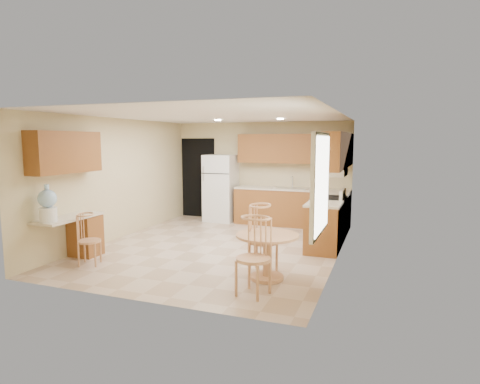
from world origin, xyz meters
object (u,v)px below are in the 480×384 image
(dining_table, at_px, (267,250))
(refrigerator, at_px, (221,188))
(stove, at_px, (328,219))
(chair_desk, at_px, (85,235))
(chair_table_b, at_px, (251,251))
(water_crock, at_px, (48,205))
(chair_table_a, at_px, (262,234))

(dining_table, bearing_deg, refrigerator, 121.75)
(stove, xyz_separation_m, chair_desk, (-3.47, -3.00, 0.05))
(refrigerator, height_order, chair_desk, refrigerator)
(stove, distance_m, chair_table_b, 3.37)
(dining_table, xyz_separation_m, chair_desk, (-2.95, -0.43, 0.07))
(dining_table, distance_m, chair_table_b, 0.77)
(stove, distance_m, water_crock, 5.16)
(stove, bearing_deg, refrigerator, 157.01)
(stove, height_order, water_crock, water_crock)
(chair_desk, bearing_deg, stove, 109.58)
(stove, relative_size, chair_table_a, 1.03)
(refrigerator, distance_m, chair_desk, 4.28)
(chair_table_a, relative_size, water_crock, 1.78)
(dining_table, height_order, chair_table_b, chair_table_b)
(refrigerator, bearing_deg, stove, -22.99)
(chair_table_a, xyz_separation_m, water_crock, (-3.27, -0.87, 0.39))
(chair_table_b, bearing_deg, stove, -86.35)
(stove, relative_size, dining_table, 1.18)
(stove, distance_m, chair_table_a, 2.52)
(dining_table, xyz_separation_m, chair_table_a, (-0.13, 0.15, 0.20))
(chair_table_a, bearing_deg, water_crock, -74.10)
(water_crock, bearing_deg, refrigerator, 76.92)
(chair_desk, distance_m, water_crock, 0.75)
(chair_table_a, xyz_separation_m, chair_desk, (-2.82, -0.57, -0.13))
(chair_table_a, bearing_deg, stove, 165.81)
(stove, relative_size, chair_table_b, 1.05)
(refrigerator, distance_m, dining_table, 4.48)
(refrigerator, distance_m, stove, 3.15)
(chair_table_a, distance_m, chair_desk, 2.88)
(refrigerator, relative_size, chair_table_b, 1.63)
(refrigerator, height_order, chair_table_b, refrigerator)
(dining_table, bearing_deg, chair_table_a, 131.90)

